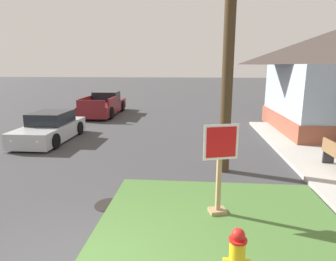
{
  "coord_description": "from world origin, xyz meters",
  "views": [
    {
      "loc": [
        1.76,
        -3.66,
        3.22
      ],
      "look_at": [
        1.07,
        4.32,
        1.43
      ],
      "focal_mm": 30.92,
      "sensor_mm": 36.0,
      "label": 1
    }
  ],
  "objects_px": {
    "parked_sedan_silver": "(50,128)",
    "pickup_truck_maroon": "(104,105)",
    "stop_sign": "(219,171)",
    "manhole_cover": "(110,205)"
  },
  "relations": [
    {
      "from": "stop_sign",
      "to": "manhole_cover",
      "type": "bearing_deg",
      "value": 173.1
    },
    {
      "from": "stop_sign",
      "to": "pickup_truck_maroon",
      "type": "xyz_separation_m",
      "value": [
        -6.56,
        13.13,
        -0.43
      ]
    },
    {
      "from": "stop_sign",
      "to": "manhole_cover",
      "type": "relative_size",
      "value": 2.84
    },
    {
      "from": "stop_sign",
      "to": "pickup_truck_maroon",
      "type": "distance_m",
      "value": 14.68
    },
    {
      "from": "stop_sign",
      "to": "parked_sedan_silver",
      "type": "bearing_deg",
      "value": 138.23
    },
    {
      "from": "parked_sedan_silver",
      "to": "pickup_truck_maroon",
      "type": "xyz_separation_m",
      "value": [
        0.26,
        7.04,
        0.08
      ]
    },
    {
      "from": "parked_sedan_silver",
      "to": "pickup_truck_maroon",
      "type": "distance_m",
      "value": 7.04
    },
    {
      "from": "stop_sign",
      "to": "pickup_truck_maroon",
      "type": "bearing_deg",
      "value": 116.54
    },
    {
      "from": "parked_sedan_silver",
      "to": "pickup_truck_maroon",
      "type": "bearing_deg",
      "value": 87.88
    },
    {
      "from": "pickup_truck_maroon",
      "to": "parked_sedan_silver",
      "type": "bearing_deg",
      "value": -92.12
    }
  ]
}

